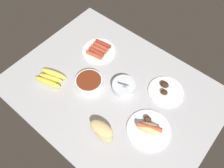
# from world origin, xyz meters

# --- Properties ---
(ground_plane) EXTENTS (1.20, 0.90, 0.03)m
(ground_plane) POSITION_xyz_m (0.00, 0.00, -0.01)
(ground_plane) COLOR #B2B2B7
(bowl_coleslaw) EXTENTS (0.14, 0.14, 0.15)m
(bowl_coleslaw) POSITION_xyz_m (0.05, 0.05, 0.03)
(bowl_coleslaw) COLOR silver
(bowl_coleslaw) RESTS_ON ground_plane
(plate_sausages) EXTENTS (0.22, 0.22, 0.04)m
(plate_sausages) POSITION_xyz_m (-0.26, 0.17, 0.01)
(plate_sausages) COLOR white
(plate_sausages) RESTS_ON ground_plane
(banana_bunch) EXTENTS (0.20, 0.15, 0.04)m
(banana_bunch) POSITION_xyz_m (-0.33, -0.18, 0.02)
(banana_bunch) COLOR gold
(banana_bunch) RESTS_ON ground_plane
(plate_hotdog_assembled) EXTENTS (0.23, 0.23, 0.06)m
(plate_hotdog_assembled) POSITION_xyz_m (0.30, -0.07, 0.02)
(plate_hotdog_assembled) COLOR white
(plate_hotdog_assembled) RESTS_ON ground_plane
(plate_grilled_meat) EXTENTS (0.21, 0.21, 0.04)m
(plate_grilled_meat) POSITION_xyz_m (0.24, 0.19, 0.01)
(plate_grilled_meat) COLOR white
(plate_grilled_meat) RESTS_ON ground_plane
(bowl_chili) EXTENTS (0.16, 0.16, 0.04)m
(bowl_chili) POSITION_xyz_m (-0.13, -0.06, 0.02)
(bowl_chili) COLOR white
(bowl_chili) RESTS_ON ground_plane
(bread_stack) EXTENTS (0.15, 0.09, 0.07)m
(bread_stack) POSITION_xyz_m (0.13, -0.23, 0.04)
(bread_stack) COLOR tan
(bread_stack) RESTS_ON ground_plane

